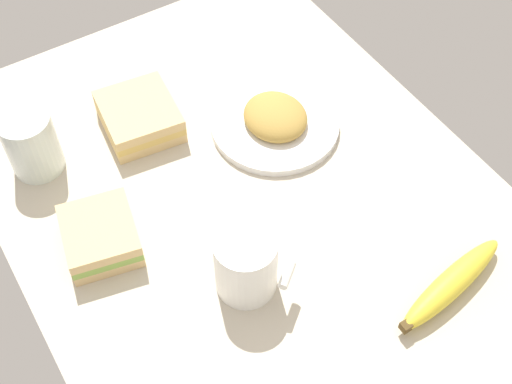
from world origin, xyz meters
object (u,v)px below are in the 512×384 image
(coffee_mug_milky, at_px, (246,264))
(sandwich_side, at_px, (100,236))
(banana, at_px, (451,283))
(sandwich_main, at_px, (140,117))
(glass_of_milk, at_px, (32,146))
(plate_of_food, at_px, (275,121))

(coffee_mug_milky, bearing_deg, sandwich_side, -139.03)
(sandwich_side, xyz_separation_m, banana, (0.29, 0.34, -0.01))
(sandwich_main, bearing_deg, coffee_mug_milky, -1.29)
(sandwich_main, distance_m, banana, 0.50)
(coffee_mug_milky, bearing_deg, glass_of_milk, -155.08)
(sandwich_side, bearing_deg, glass_of_milk, -173.33)
(sandwich_main, height_order, banana, sandwich_main)
(plate_of_food, xyz_separation_m, sandwich_main, (-0.11, -0.17, 0.01))
(glass_of_milk, height_order, banana, glass_of_milk)
(plate_of_food, relative_size, sandwich_main, 1.50)
(sandwich_main, xyz_separation_m, glass_of_milk, (-0.01, -0.16, 0.02))
(sandwich_side, xyz_separation_m, glass_of_milk, (-0.17, -0.02, 0.02))
(plate_of_food, height_order, coffee_mug_milky, coffee_mug_milky)
(banana, bearing_deg, sandwich_side, -130.75)
(coffee_mug_milky, relative_size, glass_of_milk, 1.00)
(sandwich_main, xyz_separation_m, sandwich_side, (0.16, -0.14, -0.00))
(plate_of_food, distance_m, sandwich_side, 0.31)
(plate_of_food, bearing_deg, sandwich_main, -122.21)
(sandwich_side, bearing_deg, sandwich_main, 140.04)
(sandwich_side, distance_m, banana, 0.45)
(plate_of_food, relative_size, glass_of_milk, 2.00)
(glass_of_milk, bearing_deg, plate_of_food, 70.26)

